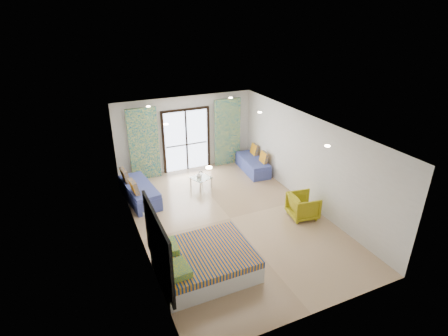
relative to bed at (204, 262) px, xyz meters
name	(u,v)px	position (x,y,z in m)	size (l,w,h in m)	color
floor	(230,218)	(1.48, 1.79, -0.30)	(5.00, 7.50, 0.01)	#9A7C5C
ceiling	(231,127)	(1.48, 1.79, 2.40)	(5.00, 7.50, 0.01)	silver
wall_back	(186,134)	(1.48, 5.54, 1.05)	(5.00, 0.01, 2.70)	silver
wall_front	(320,259)	(1.48, -1.96, 1.05)	(5.00, 0.01, 2.70)	silver
wall_left	(137,194)	(-1.02, 1.79, 1.05)	(0.01, 7.50, 2.70)	silver
wall_right	(307,160)	(3.98, 1.79, 1.05)	(0.01, 7.50, 2.70)	silver
balcony_door	(186,137)	(1.48, 5.51, 0.96)	(1.76, 0.08, 2.28)	black
balcony_rail	(187,145)	(1.48, 5.52, 0.65)	(1.52, 0.03, 0.04)	#595451
curtain_left	(144,144)	(-0.07, 5.36, 0.95)	(1.00, 0.10, 2.50)	white
curtain_right	(227,132)	(3.03, 5.36, 0.95)	(1.00, 0.10, 2.50)	white
downlight_a	(209,168)	(0.08, -0.21, 2.37)	(0.12, 0.12, 0.02)	#FFE0B2
downlight_b	(327,146)	(2.88, -0.21, 2.37)	(0.12, 0.12, 0.02)	#FFE0B2
downlight_c	(166,124)	(0.08, 2.79, 2.37)	(0.12, 0.12, 0.02)	#FFE0B2
downlight_d	(260,112)	(2.88, 2.79, 2.37)	(0.12, 0.12, 0.02)	#FFE0B2
downlight_e	(148,106)	(0.08, 4.79, 2.37)	(0.12, 0.12, 0.02)	#FFE0B2
downlight_f	(231,98)	(2.88, 4.79, 2.37)	(0.12, 0.12, 0.02)	#FFE0B2
headboard	(158,245)	(-0.98, 0.00, 0.75)	(0.06, 2.10, 1.50)	black
switch_plate	(144,215)	(-0.99, 1.25, 0.75)	(0.02, 0.10, 0.10)	silver
bed	(204,262)	(0.00, 0.00, 0.00)	(2.08, 1.70, 0.72)	silver
daybed_left	(139,192)	(-0.64, 3.87, 0.00)	(0.97, 2.00, 0.95)	#3D4993
daybed_right	(253,164)	(3.59, 4.34, -0.03)	(0.82, 1.80, 0.86)	#3D4993
coffee_table	(201,179)	(1.40, 3.89, 0.03)	(0.71, 0.71, 0.64)	silver
vase	(199,175)	(1.33, 3.88, 0.16)	(0.18, 0.19, 0.18)	white
armchair	(303,205)	(3.40, 1.03, 0.08)	(0.74, 0.70, 0.77)	#A69B15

